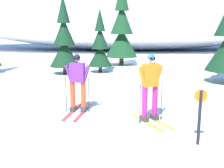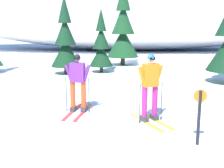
{
  "view_description": "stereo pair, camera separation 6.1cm",
  "coord_description": "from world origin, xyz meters",
  "views": [
    {
      "loc": [
        0.52,
        -6.85,
        2.54
      ],
      "look_at": [
        0.28,
        0.79,
        0.95
      ],
      "focal_mm": 44.15,
      "sensor_mm": 36.0,
      "label": 1
    },
    {
      "loc": [
        0.58,
        -6.85,
        2.54
      ],
      "look_at": [
        0.28,
        0.79,
        0.95
      ],
      "focal_mm": 44.15,
      "sensor_mm": 36.0,
      "label": 2
    }
  ],
  "objects": [
    {
      "name": "trail_marker_post",
      "position": [
        2.23,
        -1.12,
        0.71
      ],
      "size": [
        0.28,
        0.07,
        1.24
      ],
      "color": "black",
      "rests_on": "ground"
    },
    {
      "name": "pine_tree_center_left",
      "position": [
        -2.53,
        8.09,
        1.76
      ],
      "size": [
        1.62,
        1.62,
        4.2
      ],
      "color": "#47301E",
      "rests_on": "ground"
    },
    {
      "name": "pine_tree_center",
      "position": [
        -0.63,
        8.72,
        1.48
      ],
      "size": [
        1.37,
        1.37,
        3.54
      ],
      "color": "#47301E",
      "rests_on": "ground"
    },
    {
      "name": "ground_plane",
      "position": [
        0.0,
        0.0,
        0.0
      ],
      "size": [
        120.0,
        120.0,
        0.0
      ],
      "primitive_type": "plane",
      "color": "white"
    },
    {
      "name": "skier_orange_jacket",
      "position": [
        1.33,
        0.4,
        0.98
      ],
      "size": [
        1.11,
        1.59,
        1.85
      ],
      "color": "gold",
      "rests_on": "ground"
    },
    {
      "name": "skier_purple_jacket",
      "position": [
        -0.76,
        1.17,
        0.92
      ],
      "size": [
        0.81,
        1.74,
        1.76
      ],
      "color": "red",
      "rests_on": "ground"
    },
    {
      "name": "pine_tree_center_right",
      "position": [
        0.59,
        11.81,
        2.31
      ],
      "size": [
        2.13,
        2.13,
        5.51
      ],
      "color": "#47301E",
      "rests_on": "ground"
    }
  ]
}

